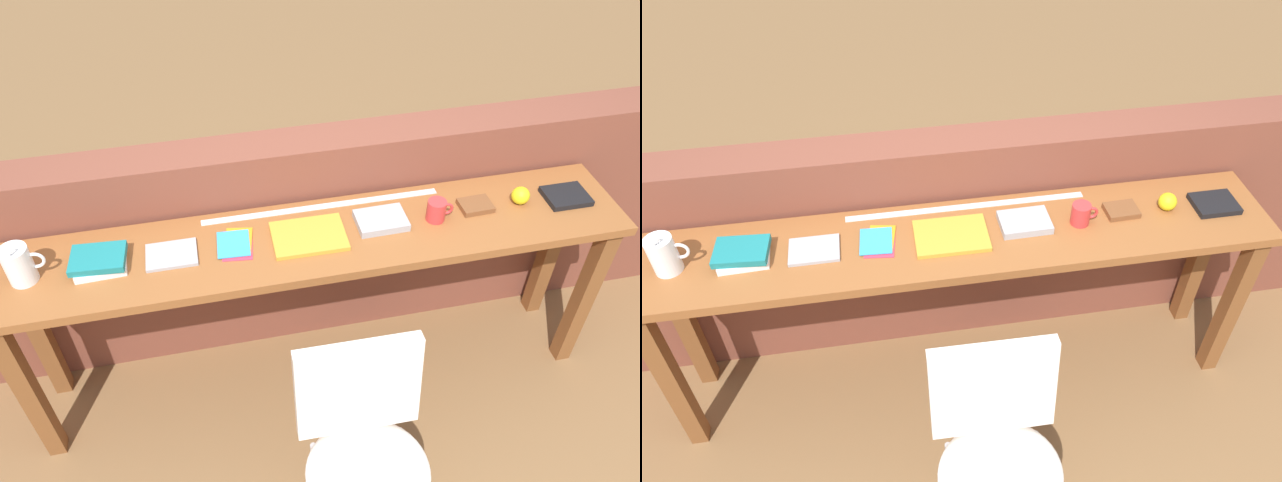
# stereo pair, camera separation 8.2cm
# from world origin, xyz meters

# --- Properties ---
(ground_plane) EXTENTS (40.00, 40.00, 0.00)m
(ground_plane) POSITION_xyz_m (0.00, 0.00, 0.00)
(ground_plane) COLOR brown
(brick_wall_back) EXTENTS (6.00, 0.20, 1.10)m
(brick_wall_back) POSITION_xyz_m (0.00, 0.64, 0.55)
(brick_wall_back) COLOR brown
(brick_wall_back) RESTS_ON ground
(sideboard) EXTENTS (2.50, 0.44, 0.88)m
(sideboard) POSITION_xyz_m (0.00, 0.30, 0.74)
(sideboard) COLOR brown
(sideboard) RESTS_ON ground
(chair_white_moulded) EXTENTS (0.45, 0.46, 0.89)m
(chair_white_moulded) POSITION_xyz_m (0.02, -0.40, 0.53)
(chair_white_moulded) COLOR silver
(chair_white_moulded) RESTS_ON ground
(pitcher_white) EXTENTS (0.14, 0.10, 0.18)m
(pitcher_white) POSITION_xyz_m (-1.08, 0.30, 0.96)
(pitcher_white) COLOR white
(pitcher_white) RESTS_ON sideboard
(book_stack_leftmost) EXTENTS (0.21, 0.16, 0.06)m
(book_stack_leftmost) POSITION_xyz_m (-0.82, 0.31, 0.91)
(book_stack_leftmost) COLOR white
(book_stack_leftmost) RESTS_ON sideboard
(magazine_cycling) EXTENTS (0.19, 0.14, 0.01)m
(magazine_cycling) POSITION_xyz_m (-0.56, 0.31, 0.89)
(magazine_cycling) COLOR #9E9EA3
(magazine_cycling) RESTS_ON sideboard
(pamphlet_pile_colourful) EXTENTS (0.15, 0.19, 0.01)m
(pamphlet_pile_colourful) POSITION_xyz_m (-0.31, 0.32, 0.88)
(pamphlet_pile_colourful) COLOR #E5334C
(pamphlet_pile_colourful) RESTS_ON sideboard
(book_open_centre) EXTENTS (0.29, 0.21, 0.02)m
(book_open_centre) POSITION_xyz_m (-0.03, 0.30, 0.89)
(book_open_centre) COLOR gold
(book_open_centre) RESTS_ON sideboard
(book_grey_hardcover) EXTENTS (0.20, 0.15, 0.03)m
(book_grey_hardcover) POSITION_xyz_m (0.26, 0.32, 0.90)
(book_grey_hardcover) COLOR #9E9EA3
(book_grey_hardcover) RESTS_ON sideboard
(mug) EXTENTS (0.11, 0.08, 0.09)m
(mug) POSITION_xyz_m (0.49, 0.30, 0.92)
(mug) COLOR red
(mug) RESTS_ON sideboard
(leather_journal_brown) EXTENTS (0.13, 0.10, 0.02)m
(leather_journal_brown) POSITION_xyz_m (0.67, 0.33, 0.89)
(leather_journal_brown) COLOR brown
(leather_journal_brown) RESTS_ON sideboard
(sports_ball_small) EXTENTS (0.07, 0.07, 0.07)m
(sports_ball_small) POSITION_xyz_m (0.86, 0.33, 0.92)
(sports_ball_small) COLOR yellow
(sports_ball_small) RESTS_ON sideboard
(book_repair_rightmost) EXTENTS (0.18, 0.14, 0.02)m
(book_repair_rightmost) POSITION_xyz_m (1.06, 0.31, 0.89)
(book_repair_rightmost) COLOR black
(book_repair_rightmost) RESTS_ON sideboard
(ruler_metal_back_edge) EXTENTS (0.98, 0.03, 0.00)m
(ruler_metal_back_edge) POSITION_xyz_m (0.05, 0.47, 0.88)
(ruler_metal_back_edge) COLOR silver
(ruler_metal_back_edge) RESTS_ON sideboard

